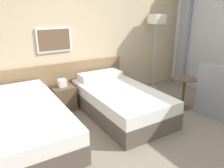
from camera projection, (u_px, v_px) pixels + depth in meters
name	position (u px, v px, depth m)	size (l,w,h in m)	color
ground_plane	(140.00, 142.00, 3.14)	(16.00, 16.00, 0.00)	slate
wall_headboard	(80.00, 37.00, 4.27)	(10.00, 0.10, 2.70)	#C6B28E
bed_near_door	(27.00, 124.00, 3.14)	(1.08, 1.94, 0.61)	brown
bed_near_window	(119.00, 101.00, 3.93)	(1.08, 1.94, 0.61)	brown
nightstand	(63.00, 97.00, 4.11)	(0.39, 0.41, 0.59)	brown
floor_lamp	(157.00, 25.00, 4.77)	(0.29, 0.29, 1.71)	#9E9993
side_table	(184.00, 87.00, 4.10)	(0.43, 0.43, 0.60)	brown
armchair	(224.00, 98.00, 3.90)	(0.87, 0.94, 0.94)	gray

